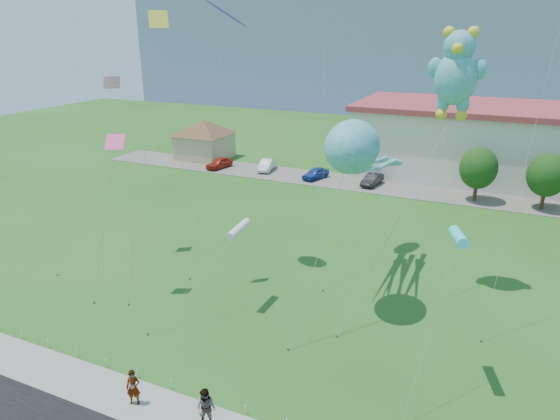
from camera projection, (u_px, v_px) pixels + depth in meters
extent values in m
plane|color=#215116|center=(204.00, 378.00, 24.49)|extent=(160.00, 160.00, 0.00)
cube|color=gray|center=(171.00, 414.00, 22.12)|extent=(80.00, 2.50, 0.10)
cube|color=#59544C|center=(378.00, 186.00, 54.46)|extent=(70.00, 6.00, 0.06)
cube|color=slate|center=(465.00, 45.00, 123.03)|extent=(160.00, 50.00, 25.00)
cube|color=tan|center=(205.00, 146.00, 65.78)|extent=(6.00, 6.00, 3.20)
pyramid|color=brown|center=(204.00, 127.00, 64.93)|extent=(9.20, 9.20, 1.80)
cylinder|color=white|center=(22.00, 335.00, 27.55)|extent=(0.05, 0.05, 0.50)
cylinder|color=white|center=(48.00, 343.00, 26.77)|extent=(0.05, 0.05, 0.50)
cylinder|color=white|center=(76.00, 353.00, 26.00)|extent=(0.05, 0.05, 0.50)
cylinder|color=white|center=(106.00, 363.00, 25.22)|extent=(0.05, 0.05, 0.50)
cylinder|color=white|center=(137.00, 373.00, 24.45)|extent=(0.05, 0.05, 0.50)
cylinder|color=white|center=(171.00, 384.00, 23.68)|extent=(0.05, 0.05, 0.50)
cylinder|color=white|center=(207.00, 396.00, 22.90)|extent=(0.05, 0.05, 0.50)
cylinder|color=white|center=(246.00, 409.00, 22.13)|extent=(0.05, 0.05, 0.50)
cylinder|color=#3F2B19|center=(475.00, 191.00, 49.37)|extent=(0.36, 0.36, 2.20)
ellipsoid|color=#14380F|center=(478.00, 168.00, 48.59)|extent=(3.60, 3.60, 4.14)
cylinder|color=#3F2B19|center=(543.00, 198.00, 47.05)|extent=(0.36, 0.36, 2.20)
ellipsoid|color=#14380F|center=(547.00, 175.00, 46.27)|extent=(3.60, 3.60, 4.14)
imported|color=gray|center=(133.00, 387.00, 22.41)|extent=(0.75, 0.65, 1.75)
imported|color=gray|center=(206.00, 409.00, 21.07)|extent=(1.01, 0.84, 1.88)
imported|color=maroon|center=(219.00, 163.00, 61.16)|extent=(2.25, 4.00, 1.28)
imported|color=silver|center=(267.00, 165.00, 60.18)|extent=(2.14, 4.21, 1.32)
imported|color=navy|center=(316.00, 173.00, 56.79)|extent=(2.55, 3.96, 1.25)
imported|color=black|center=(372.00, 180.00, 54.44)|extent=(1.79, 3.90, 1.24)
ellipsoid|color=teal|center=(352.00, 147.00, 27.41)|extent=(2.98, 3.87, 2.98)
sphere|color=white|center=(336.00, 144.00, 26.51)|extent=(0.47, 0.47, 0.47)
sphere|color=white|center=(356.00, 146.00, 26.09)|extent=(0.47, 0.47, 0.47)
cylinder|color=slate|center=(288.00, 349.00, 26.58)|extent=(0.10, 0.10, 0.16)
cylinder|color=gray|center=(317.00, 256.00, 26.69)|extent=(1.40, 4.59, 9.10)
ellipsoid|color=teal|center=(456.00, 79.00, 29.44)|extent=(2.49, 2.11, 3.11)
sphere|color=teal|center=(459.00, 46.00, 28.82)|extent=(1.82, 1.82, 1.82)
sphere|color=yellow|center=(449.00, 32.00, 28.81)|extent=(0.67, 0.67, 0.67)
sphere|color=yellow|center=(473.00, 32.00, 28.30)|extent=(0.67, 0.67, 0.67)
sphere|color=yellow|center=(458.00, 48.00, 28.19)|extent=(0.67, 0.67, 0.67)
ellipsoid|color=teal|center=(435.00, 68.00, 29.72)|extent=(0.86, 0.61, 1.20)
ellipsoid|color=teal|center=(479.00, 69.00, 28.76)|extent=(0.86, 0.61, 1.20)
ellipsoid|color=teal|center=(443.00, 103.00, 30.15)|extent=(0.76, 0.67, 1.24)
ellipsoid|color=teal|center=(463.00, 104.00, 29.70)|extent=(0.76, 0.67, 1.24)
sphere|color=yellow|center=(441.00, 114.00, 30.21)|extent=(0.67, 0.67, 0.67)
sphere|color=yellow|center=(461.00, 115.00, 29.77)|extent=(0.67, 0.67, 0.67)
cylinder|color=slate|center=(337.00, 336.00, 27.72)|extent=(0.10, 0.10, 0.16)
cylinder|color=gray|center=(396.00, 221.00, 28.96)|extent=(3.88, 9.07, 10.95)
cube|color=#E5337F|center=(115.00, 142.00, 29.55)|extent=(1.29, 1.29, 0.86)
cylinder|color=slate|center=(94.00, 302.00, 31.12)|extent=(0.10, 0.10, 0.16)
cylinder|color=gray|center=(104.00, 225.00, 30.35)|extent=(0.93, 2.49, 9.50)
cube|color=black|center=(112.00, 82.00, 34.83)|extent=(1.29, 1.29, 0.86)
cylinder|color=slate|center=(57.00, 275.00, 34.64)|extent=(0.10, 0.10, 0.16)
cylinder|color=gray|center=(85.00, 179.00, 34.75)|extent=(1.46, 5.90, 12.30)
cylinder|color=#30DAD9|center=(458.00, 237.00, 21.96)|extent=(0.50, 2.25, 0.87)
cylinder|color=gray|center=(430.00, 331.00, 21.74)|extent=(1.13, 4.07, 7.17)
cube|color=yellow|center=(158.00, 19.00, 28.78)|extent=(1.29, 1.29, 0.86)
cylinder|color=slate|center=(129.00, 304.00, 30.92)|extent=(0.10, 0.10, 0.16)
cylinder|color=gray|center=(143.00, 168.00, 29.87)|extent=(0.65, 4.42, 16.33)
cylinder|color=silver|center=(239.00, 229.00, 29.49)|extent=(0.50, 2.25, 0.87)
cylinder|color=slate|center=(147.00, 334.00, 27.91)|extent=(0.10, 0.10, 0.16)
cylinder|color=gray|center=(194.00, 281.00, 28.72)|extent=(3.15, 5.24, 4.66)
cylinder|color=slate|center=(481.00, 341.00, 27.29)|extent=(0.10, 0.10, 0.16)
cylinder|color=gray|center=(533.00, 135.00, 26.70)|extent=(1.97, 8.08, 21.27)
cylinder|color=slate|center=(323.00, 290.00, 32.60)|extent=(0.10, 0.10, 0.16)
cylinder|color=gray|center=(324.00, 125.00, 32.63)|extent=(2.89, 6.90, 20.12)
cone|color=#3024D0|center=(226.00, 12.00, 31.40)|extent=(1.80, 1.33, 1.33)
cylinder|color=slate|center=(190.00, 279.00, 34.10)|extent=(0.10, 0.10, 0.16)
cylinder|color=gray|center=(207.00, 152.00, 32.77)|extent=(1.19, 4.20, 16.78)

